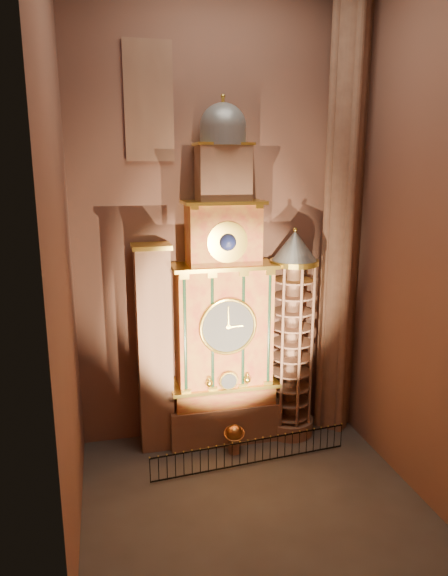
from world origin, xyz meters
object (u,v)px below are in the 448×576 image
object	(u,v)px
stair_turret	(292,337)
iron_railing	(251,452)
portrait_tower	(155,348)
celestial_globe	(234,436)
astronomical_clock	(223,313)

from	to	relation	value
stair_turret	iron_railing	size ratio (longest dim) A/B	1.13
iron_railing	portrait_tower	bearing A→B (deg)	145.23
celestial_globe	iron_railing	distance (m)	1.34
astronomical_clock	celestial_globe	bearing A→B (deg)	-83.95
stair_turret	celestial_globe	world-z (taller)	stair_turret
astronomical_clock	iron_railing	bearing A→B (deg)	-76.40
portrait_tower	stair_turret	size ratio (longest dim) A/B	0.94
astronomical_clock	portrait_tower	bearing A→B (deg)	179.71
portrait_tower	celestial_globe	distance (m)	5.80
celestial_globe	iron_railing	xyz separation A→B (m)	(0.51, -1.22, -0.22)
portrait_tower	iron_railing	size ratio (longest dim) A/B	1.07
iron_railing	astronomical_clock	bearing A→B (deg)	103.60
celestial_globe	iron_railing	size ratio (longest dim) A/B	0.15
stair_turret	astronomical_clock	bearing A→B (deg)	175.70
stair_turret	portrait_tower	bearing A→B (deg)	177.67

